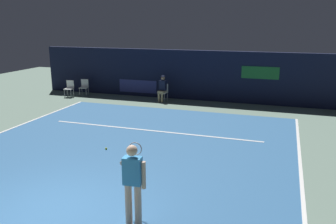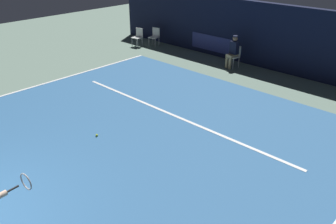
{
  "view_description": "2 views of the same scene",
  "coord_description": "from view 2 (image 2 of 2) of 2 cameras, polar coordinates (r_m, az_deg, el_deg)",
  "views": [
    {
      "loc": [
        4.62,
        -5.66,
        4.03
      ],
      "look_at": [
        0.77,
        5.88,
        0.89
      ],
      "focal_mm": 37.55,
      "sensor_mm": 36.0,
      "label": 1
    },
    {
      "loc": [
        6.39,
        -0.78,
        4.79
      ],
      "look_at": [
        0.7,
        5.22,
        0.72
      ],
      "focal_mm": 37.51,
      "sensor_mm": 36.0,
      "label": 2
    }
  ],
  "objects": [
    {
      "name": "courtside_chair_far",
      "position": [
        17.88,
        -2.17,
        12.28
      ],
      "size": [
        0.51,
        0.49,
        0.88
      ],
      "color": "white",
      "rests_on": "ground"
    },
    {
      "name": "back_wall",
      "position": [
        14.86,
        17.12,
        11.45
      ],
      "size": [
        17.41,
        0.33,
        2.6
      ],
      "color": "#141933",
      "rests_on": "ground"
    },
    {
      "name": "line_service",
      "position": [
        10.61,
        1.0,
        -0.57
      ],
      "size": [
        8.28,
        0.1,
        0.01
      ],
      "primitive_type": "cube",
      "color": "white",
      "rests_on": "court_surface"
    },
    {
      "name": "tennis_ball",
      "position": [
        9.69,
        -11.5,
        -3.72
      ],
      "size": [
        0.07,
        0.07,
        0.07
      ],
      "primitive_type": "sphere",
      "color": "#CCE033",
      "rests_on": "court_surface"
    },
    {
      "name": "ground_plane",
      "position": [
        9.49,
        -6.7,
        -4.33
      ],
      "size": [
        33.64,
        33.64,
        0.0
      ],
      "primitive_type": "plane",
      "color": "slate"
    },
    {
      "name": "court_surface",
      "position": [
        9.49,
        -6.71,
        -4.3
      ],
      "size": [
        10.62,
        10.69,
        0.01
      ],
      "primitive_type": "cube",
      "color": "#336699",
      "rests_on": "ground"
    },
    {
      "name": "line_sideline_right",
      "position": [
        13.59,
        -21.25,
        3.77
      ],
      "size": [
        0.1,
        10.69,
        0.01
      ],
      "primitive_type": "cube",
      "color": "white",
      "rests_on": "court_surface"
    },
    {
      "name": "courtside_chair_near",
      "position": [
        17.85,
        -4.91,
        12.18
      ],
      "size": [
        0.49,
        0.47,
        0.88
      ],
      "color": "white",
      "rests_on": "ground"
    },
    {
      "name": "line_judge_on_chair",
      "position": [
        14.83,
        10.55,
        9.68
      ],
      "size": [
        0.49,
        0.57,
        1.32
      ],
      "color": "white",
      "rests_on": "ground"
    }
  ]
}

